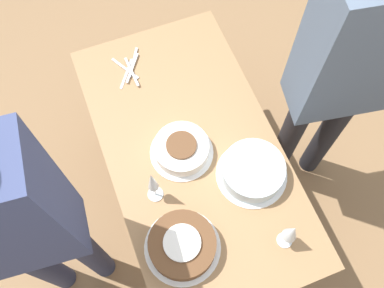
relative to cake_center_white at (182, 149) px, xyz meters
The scene contains 10 objects.
ground_plane 0.80m from the cake_center_white, 89.78° to the left, with size 12.00×12.00×0.00m, color #8E6B47.
dining_table 0.18m from the cake_center_white, 89.78° to the left, with size 1.36×0.73×0.76m.
cake_center_white is the anchor object (origin of this frame).
cake_front_chocolate 0.40m from the cake_center_white, 20.16° to the right, with size 0.30×0.30×0.09m.
cake_back_decorated 0.31m from the cake_center_white, 49.52° to the left, with size 0.30×0.30×0.09m.
wine_glass_near 0.56m from the cake_center_white, 26.04° to the left, with size 0.06×0.06×0.20m.
wine_glass_far 0.24m from the cake_center_white, 50.52° to the right, with size 0.07×0.07×0.23m.
fork_pile 0.49m from the cake_center_white, behind, with size 0.21×0.15×0.01m.
person_cutting 0.71m from the cake_center_white, 75.42° to the right, with size 0.25×0.42×1.73m.
person_watching 0.74m from the cake_center_white, 88.85° to the left, with size 0.29×0.43×1.72m.
Camera 1 is at (0.70, -0.27, 2.45)m, focal length 40.00 mm.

